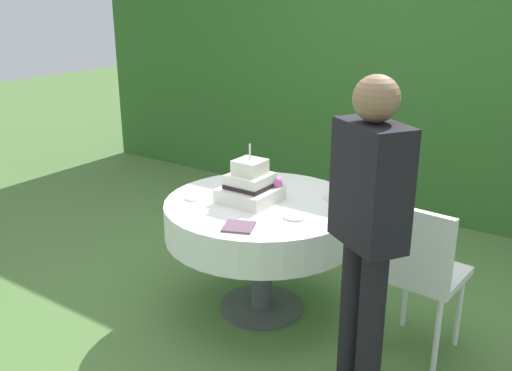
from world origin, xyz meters
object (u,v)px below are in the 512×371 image
Objects in this scene: standing_person at (368,227)px; serving_plate_left at (295,217)px; cake_table at (262,220)px; serving_plate_far at (333,199)px; wedding_cake at (251,186)px; napkin_stack at (239,227)px; serving_plate_near at (194,198)px; garden_chair at (420,267)px.

serving_plate_left is at bearing 149.57° from standing_person.
serving_plate_far is at bearing 38.95° from cake_table.
serving_plate_left is at bearing -12.21° from wedding_cake.
serving_plate_far is 0.70m from napkin_stack.
serving_plate_near is at bearing 158.17° from napkin_stack.
wedding_cake reaches higher than napkin_stack.
napkin_stack is at bearing -150.64° from garden_chair.
standing_person is at bearing -3.80° from napkin_stack.
napkin_stack is at bearing -63.56° from wedding_cake.
standing_person is at bearing -99.55° from garden_chair.
cake_table is at bearing 152.85° from standing_person.
serving_plate_far is at bearing 37.39° from wedding_cake.
wedding_cake is at bearing -174.09° from garden_chair.
wedding_cake is 3.41× the size of serving_plate_near.
garden_chair is (0.84, 0.47, -0.19)m from napkin_stack.
garden_chair is (1.32, 0.28, -0.19)m from serving_plate_near.
serving_plate_far reaches higher than cake_table.
cake_table is 9.33× the size of serving_plate_left.
standing_person is (-0.09, -0.52, 0.39)m from garden_chair.
serving_plate_near is at bearing -145.80° from serving_plate_far.
garden_chair is at bearing 15.37° from serving_plate_left.
serving_plate_left is (0.36, -0.08, -0.09)m from wedding_cake.
serving_plate_left is at bearing 8.20° from serving_plate_near.
serving_plate_left and napkin_stack have the same top height.
cake_table is 9.53× the size of serving_plate_far.
wedding_cake reaches higher than garden_chair.
serving_plate_near is 1.36m from garden_chair.
wedding_cake reaches higher than serving_plate_left.
wedding_cake is 1.06m from garden_chair.
serving_plate_near and serving_plate_far have the same top height.
napkin_stack reaches higher than cake_table.
serving_plate_near is 0.85× the size of serving_plate_far.
garden_chair reaches higher than serving_plate_left.
napkin_stack is (0.18, -0.37, -0.09)m from wedding_cake.
standing_person is (0.75, -0.05, 0.20)m from napkin_stack.
garden_chair is at bearing -17.54° from serving_plate_far.
cake_table is 0.43m from napkin_stack.
serving_plate_near and serving_plate_left have the same top height.
wedding_cake is 0.36m from serving_plate_near.
cake_table is 0.96m from garden_chair.
wedding_cake is at bearing -152.55° from cake_table.
garden_chair is at bearing 11.85° from serving_plate_near.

